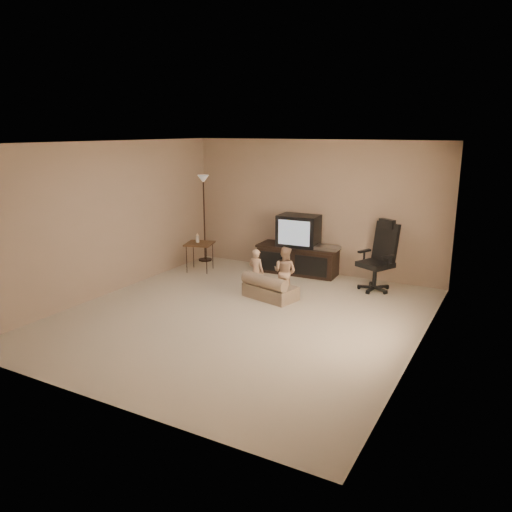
{
  "coord_description": "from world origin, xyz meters",
  "views": [
    {
      "loc": [
        3.49,
        -5.97,
        2.67
      ],
      "look_at": [
        -0.09,
        0.6,
        0.77
      ],
      "focal_mm": 35.0,
      "sensor_mm": 36.0,
      "label": 1
    }
  ],
  "objects_px": {
    "child_sofa": "(269,289)",
    "toddler_left": "(256,272)",
    "floor_lamp": "(204,199)",
    "tv_stand": "(299,249)",
    "toddler_right": "(285,272)",
    "side_table": "(199,244)",
    "office_chair": "(378,265)"
  },
  "relations": [
    {
      "from": "child_sofa",
      "to": "toddler_left",
      "type": "height_order",
      "value": "toddler_left"
    },
    {
      "from": "floor_lamp",
      "to": "child_sofa",
      "type": "distance_m",
      "value": 2.99
    },
    {
      "from": "tv_stand",
      "to": "toddler_right",
      "type": "relative_size",
      "value": 1.9
    },
    {
      "from": "tv_stand",
      "to": "floor_lamp",
      "type": "height_order",
      "value": "floor_lamp"
    },
    {
      "from": "side_table",
      "to": "floor_lamp",
      "type": "relative_size",
      "value": 0.42
    },
    {
      "from": "floor_lamp",
      "to": "side_table",
      "type": "bearing_deg",
      "value": -63.32
    },
    {
      "from": "toddler_right",
      "to": "floor_lamp",
      "type": "bearing_deg",
      "value": -22.49
    },
    {
      "from": "office_chair",
      "to": "toddler_left",
      "type": "relative_size",
      "value": 1.56
    },
    {
      "from": "floor_lamp",
      "to": "toddler_left",
      "type": "bearing_deg",
      "value": -35.83
    },
    {
      "from": "side_table",
      "to": "floor_lamp",
      "type": "xyz_separation_m",
      "value": [
        -0.35,
        0.7,
        0.77
      ]
    },
    {
      "from": "tv_stand",
      "to": "toddler_right",
      "type": "distance_m",
      "value": 1.42
    },
    {
      "from": "office_chair",
      "to": "side_table",
      "type": "xyz_separation_m",
      "value": [
        -3.36,
        -0.46,
        0.1
      ]
    },
    {
      "from": "side_table",
      "to": "toddler_right",
      "type": "xyz_separation_m",
      "value": [
        2.11,
        -0.61,
        -0.12
      ]
    },
    {
      "from": "tv_stand",
      "to": "toddler_left",
      "type": "xyz_separation_m",
      "value": [
        -0.09,
        -1.52,
        -0.08
      ]
    },
    {
      "from": "office_chair",
      "to": "toddler_right",
      "type": "xyz_separation_m",
      "value": [
        -1.25,
        -1.08,
        -0.02
      ]
    },
    {
      "from": "office_chair",
      "to": "floor_lamp",
      "type": "bearing_deg",
      "value": -157.59
    },
    {
      "from": "tv_stand",
      "to": "side_table",
      "type": "distance_m",
      "value": 1.91
    },
    {
      "from": "toddler_right",
      "to": "toddler_left",
      "type": "bearing_deg",
      "value": 23.04
    },
    {
      "from": "office_chair",
      "to": "floor_lamp",
      "type": "distance_m",
      "value": 3.82
    },
    {
      "from": "tv_stand",
      "to": "floor_lamp",
      "type": "relative_size",
      "value": 0.9
    },
    {
      "from": "tv_stand",
      "to": "side_table",
      "type": "relative_size",
      "value": 2.13
    },
    {
      "from": "floor_lamp",
      "to": "office_chair",
      "type": "bearing_deg",
      "value": -3.6
    },
    {
      "from": "office_chair",
      "to": "child_sofa",
      "type": "height_order",
      "value": "office_chair"
    },
    {
      "from": "tv_stand",
      "to": "floor_lamp",
      "type": "xyz_separation_m",
      "value": [
        -2.1,
        -0.06,
        0.83
      ]
    },
    {
      "from": "child_sofa",
      "to": "toddler_left",
      "type": "xyz_separation_m",
      "value": [
        -0.28,
        0.09,
        0.22
      ]
    },
    {
      "from": "office_chair",
      "to": "floor_lamp",
      "type": "height_order",
      "value": "floor_lamp"
    },
    {
      "from": "tv_stand",
      "to": "toddler_right",
      "type": "height_order",
      "value": "tv_stand"
    },
    {
      "from": "floor_lamp",
      "to": "child_sofa",
      "type": "relative_size",
      "value": 1.89
    },
    {
      "from": "toddler_right",
      "to": "child_sofa",
      "type": "bearing_deg",
      "value": 59.19
    },
    {
      "from": "tv_stand",
      "to": "side_table",
      "type": "height_order",
      "value": "tv_stand"
    },
    {
      "from": "toddler_left",
      "to": "toddler_right",
      "type": "height_order",
      "value": "toddler_right"
    },
    {
      "from": "toddler_left",
      "to": "toddler_right",
      "type": "relative_size",
      "value": 0.93
    }
  ]
}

